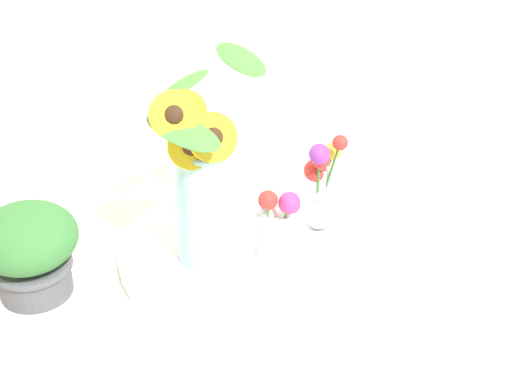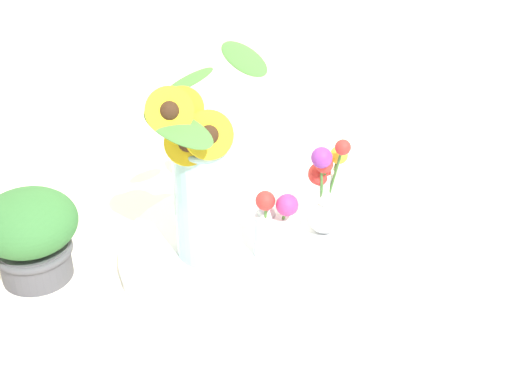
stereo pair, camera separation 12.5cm
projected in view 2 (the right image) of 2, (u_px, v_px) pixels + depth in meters
ground_plane at (250, 267)px, 1.29m from camera, size 6.00×6.00×0.00m
serving_tray at (256, 250)px, 1.31m from camera, size 0.50×0.50×0.02m
mason_jar_sunflowers at (204, 186)px, 1.22m from camera, size 0.24×0.21×0.37m
vase_small_center at (272, 226)px, 1.25m from camera, size 0.07×0.08×0.14m
vase_bulb_right at (325, 192)px, 1.30m from camera, size 0.08×0.08×0.21m
potted_plant at (30, 233)px, 1.22m from camera, size 0.17×0.17×0.17m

